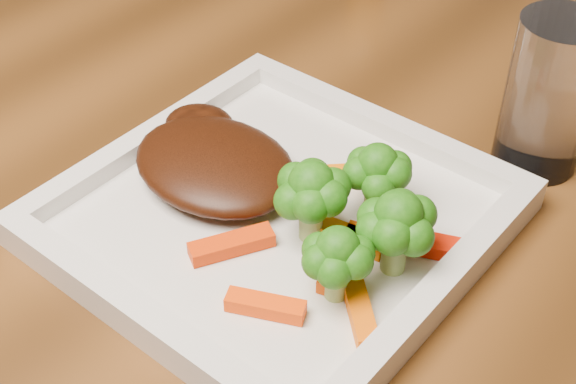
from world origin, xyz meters
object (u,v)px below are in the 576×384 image
Objects in this scene: plate at (277,220)px; steak at (215,165)px; dining_table at (243,274)px; drinking_glass at (549,96)px.

steak is at bearing -179.00° from plate.
dining_table is 0.49m from steak.
plate is (0.23, -0.21, 0.38)m from dining_table.
dining_table is 0.55m from drinking_glass.
drinking_glass is (0.16, 0.18, 0.03)m from steak.
steak is at bearing -131.46° from drinking_glass.
steak reaches higher than plate.
plate is 2.10× the size of steak.
dining_table is at bearing 176.03° from drinking_glass.
plate is at bearing -41.18° from dining_table.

